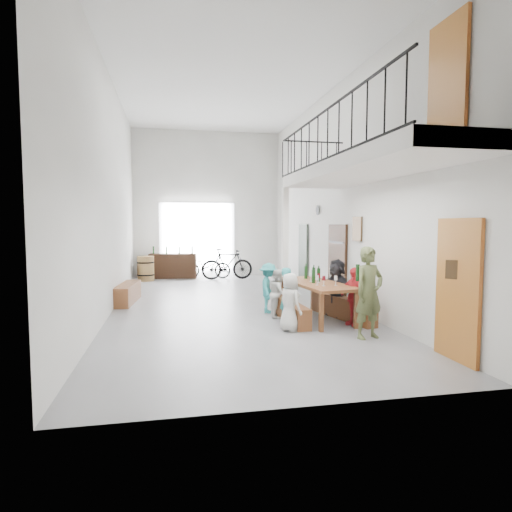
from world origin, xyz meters
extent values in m
plane|color=slate|center=(0.00, 0.00, 0.00)|extent=(12.00, 12.00, 0.00)
plane|color=silver|center=(0.00, 6.00, 2.75)|extent=(5.50, 0.00, 5.50)
plane|color=silver|center=(0.00, -6.00, 2.75)|extent=(5.50, 0.00, 5.50)
plane|color=silver|center=(-2.75, 0.00, 2.75)|extent=(0.00, 12.00, 12.00)
plane|color=silver|center=(2.75, 0.00, 2.75)|extent=(0.00, 12.00, 12.00)
plane|color=white|center=(0.00, 0.00, 5.50)|extent=(12.00, 12.00, 0.00)
cube|color=white|center=(-0.40, 5.94, 1.40)|extent=(2.80, 0.08, 2.80)
cube|color=#995A1F|center=(2.70, -4.90, 1.05)|extent=(0.06, 0.95, 2.10)
cube|color=#321A0D|center=(2.70, -0.30, 1.00)|extent=(0.06, 1.10, 2.00)
cube|color=#2D382D|center=(2.70, 2.50, 1.00)|extent=(0.06, 0.80, 2.00)
cube|color=#995A1F|center=(2.70, -4.50, 4.10)|extent=(0.06, 0.90, 1.95)
cube|color=#3C2A18|center=(2.72, -1.40, 1.90)|extent=(0.04, 0.45, 0.55)
cylinder|color=white|center=(2.71, 1.20, 2.40)|extent=(0.04, 0.28, 0.28)
cube|color=white|center=(2.00, -3.20, 3.00)|extent=(1.50, 5.60, 0.25)
cube|color=black|center=(1.27, -3.20, 3.98)|extent=(0.03, 5.60, 0.03)
cube|color=black|center=(1.27, -3.20, 3.15)|extent=(0.03, 5.60, 0.03)
cube|color=black|center=(2.00, -0.42, 3.98)|extent=(1.50, 0.03, 0.03)
cube|color=white|center=(1.30, -0.45, 1.44)|extent=(0.14, 0.14, 2.88)
cube|color=brown|center=(1.58, -1.94, 0.76)|extent=(1.17, 2.28, 0.06)
cube|color=brown|center=(1.33, -2.92, 0.36)|extent=(0.08, 0.08, 0.73)
cube|color=brown|center=(2.07, -2.82, 0.36)|extent=(0.08, 0.08, 0.73)
cube|color=brown|center=(1.09, -1.06, 0.36)|extent=(0.08, 0.08, 0.73)
cube|color=brown|center=(1.83, -0.97, 0.36)|extent=(0.08, 0.08, 0.73)
cube|color=brown|center=(1.01, -1.99, 0.20)|extent=(0.33, 1.78, 0.41)
cube|color=brown|center=(2.16, -1.93, 0.23)|extent=(0.71, 2.03, 0.46)
cylinder|color=black|center=(1.49, -2.00, 0.97)|extent=(0.07, 0.07, 0.35)
cylinder|color=black|center=(1.55, -1.30, 0.97)|extent=(0.07, 0.07, 0.35)
cylinder|color=black|center=(1.68, -1.80, 0.97)|extent=(0.07, 0.07, 0.35)
cylinder|color=black|center=(1.62, -1.64, 0.97)|extent=(0.07, 0.07, 0.35)
cube|color=brown|center=(-2.50, 0.85, 0.24)|extent=(0.55, 1.76, 0.49)
cylinder|color=olive|center=(-2.28, 5.07, 0.44)|extent=(0.58, 0.58, 0.87)
cylinder|color=black|center=(-2.28, 5.07, 0.22)|extent=(0.59, 0.59, 0.05)
cylinder|color=black|center=(-2.28, 5.07, 0.66)|extent=(0.59, 0.59, 0.05)
cube|color=#321A0D|center=(-1.32, 5.65, 0.45)|extent=(1.77, 0.71, 0.91)
cylinder|color=black|center=(-2.02, 5.79, 1.05)|extent=(0.06, 0.06, 0.28)
cylinder|color=black|center=(-1.56, 5.69, 1.05)|extent=(0.06, 0.06, 0.28)
cylinder|color=black|center=(-1.09, 5.59, 1.05)|extent=(0.06, 0.06, 0.28)
cylinder|color=black|center=(-0.62, 5.52, 1.05)|extent=(0.06, 0.06, 0.28)
imported|color=silver|center=(0.77, -2.75, 0.55)|extent=(0.52, 0.63, 1.10)
imported|color=teal|center=(0.88, -2.18, 0.57)|extent=(0.28, 0.42, 1.14)
imported|color=silver|center=(0.87, -1.53, 0.52)|extent=(0.52, 0.60, 1.04)
imported|color=teal|center=(0.75, -1.04, 0.57)|extent=(0.61, 0.82, 1.13)
imported|color=red|center=(2.15, -2.55, 0.58)|extent=(0.53, 0.74, 1.16)
imported|color=black|center=(2.10, -1.75, 0.63)|extent=(0.64, 1.22, 1.26)
imported|color=silver|center=(2.23, -1.34, 0.53)|extent=(0.49, 0.60, 1.06)
imported|color=#4F5932|center=(2.00, -3.50, 0.81)|extent=(0.68, 0.54, 1.62)
imported|color=#1B4C15|center=(2.45, 0.52, 0.19)|extent=(0.41, 0.38, 0.39)
imported|color=black|center=(-0.09, 5.35, 0.46)|extent=(1.83, 0.99, 0.91)
imported|color=black|center=(0.59, 4.88, 0.56)|extent=(1.87, 0.58, 1.12)
camera|label=1|loc=(-1.41, -10.38, 2.02)|focal=30.00mm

